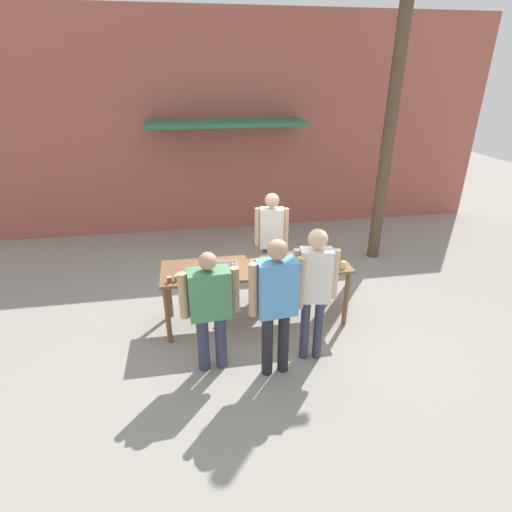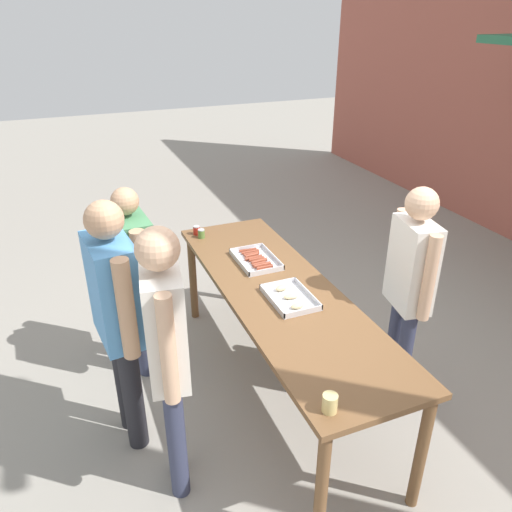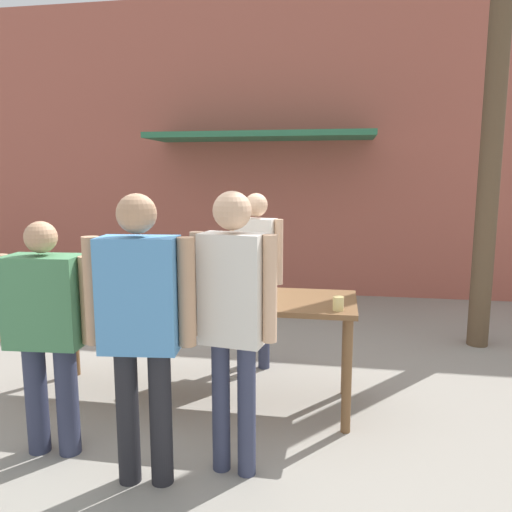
% 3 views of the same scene
% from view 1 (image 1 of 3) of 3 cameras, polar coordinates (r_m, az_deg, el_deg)
% --- Properties ---
extents(ground_plane, '(24.00, 24.00, 0.00)m').
position_cam_1_polar(ground_plane, '(5.98, -0.00, -9.09)').
color(ground_plane, gray).
extents(building_facade_back, '(12.00, 1.11, 4.50)m').
position_cam_1_polar(building_facade_back, '(8.97, -4.56, 17.87)').
color(building_facade_back, '#A85647').
rests_on(building_facade_back, ground).
extents(serving_table, '(2.60, 0.78, 0.89)m').
position_cam_1_polar(serving_table, '(5.58, -0.00, -2.29)').
color(serving_table, brown).
rests_on(serving_table, ground).
extents(food_tray_sausages, '(0.44, 0.29, 0.04)m').
position_cam_1_polar(food_tray_sausages, '(5.48, -4.98, -1.61)').
color(food_tray_sausages, silver).
rests_on(food_tray_sausages, serving_table).
extents(food_tray_buns, '(0.41, 0.28, 0.05)m').
position_cam_1_polar(food_tray_buns, '(5.55, 1.34, -1.14)').
color(food_tray_buns, silver).
rests_on(food_tray_buns, serving_table).
extents(condiment_jar_mustard, '(0.06, 0.06, 0.08)m').
position_cam_1_polar(condiment_jar_mustard, '(5.21, -12.28, -3.31)').
color(condiment_jar_mustard, '#B22319').
rests_on(condiment_jar_mustard, serving_table).
extents(condiment_jar_ketchup, '(0.06, 0.06, 0.08)m').
position_cam_1_polar(condiment_jar_ketchup, '(5.22, -11.33, -3.15)').
color(condiment_jar_ketchup, '#567A38').
rests_on(condiment_jar_ketchup, serving_table).
extents(beer_cup, '(0.08, 0.08, 0.10)m').
position_cam_1_polar(beer_cup, '(5.58, 12.33, -1.22)').
color(beer_cup, '#DBC67A').
rests_on(beer_cup, serving_table).
extents(person_server_behind_table, '(0.52, 0.26, 1.68)m').
position_cam_1_polar(person_server_behind_table, '(6.27, 2.22, 3.11)').
color(person_server_behind_table, '#333851').
rests_on(person_server_behind_table, ground).
extents(person_customer_holding_hotdog, '(0.69, 0.29, 1.56)m').
position_cam_1_polar(person_customer_holding_hotdog, '(4.66, -6.58, -6.80)').
color(person_customer_holding_hotdog, '#333851').
rests_on(person_customer_holding_hotdog, ground).
extents(person_customer_with_cup, '(0.54, 0.26, 1.75)m').
position_cam_1_polar(person_customer_with_cup, '(4.77, 8.38, -3.97)').
color(person_customer_with_cup, '#333851').
rests_on(person_customer_with_cup, ground).
extents(person_customer_waiting_in_line, '(0.64, 0.29, 1.74)m').
position_cam_1_polar(person_customer_waiting_in_line, '(4.50, 2.95, -6.04)').
color(person_customer_waiting_in_line, '#232328').
rests_on(person_customer_waiting_in_line, ground).
extents(utility_pole, '(1.10, 0.22, 6.38)m').
position_cam_1_polar(utility_pole, '(7.60, 19.48, 23.12)').
color(utility_pole, brown).
rests_on(utility_pole, ground).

